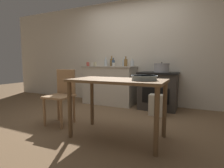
% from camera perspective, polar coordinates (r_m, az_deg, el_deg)
% --- Properties ---
extents(ground_plane, '(14.00, 14.00, 0.00)m').
position_cam_1_polar(ground_plane, '(3.14, -2.83, -11.72)').
color(ground_plane, brown).
extents(wall_back, '(8.00, 0.07, 2.55)m').
position_cam_1_polar(wall_back, '(4.45, 6.87, 10.26)').
color(wall_back, beige).
rests_on(wall_back, ground_plane).
extents(counter_cabinet, '(1.27, 0.63, 0.93)m').
position_cam_1_polar(counter_cabinet, '(4.34, -0.75, -0.29)').
color(counter_cabinet, beige).
rests_on(counter_cabinet, ground_plane).
extents(stove, '(0.82, 0.65, 0.81)m').
position_cam_1_polar(stove, '(3.97, 14.89, -2.03)').
color(stove, '#38332D').
rests_on(stove, ground_plane).
extents(work_table, '(1.23, 0.65, 0.79)m').
position_cam_1_polar(work_table, '(2.30, 1.81, -1.29)').
color(work_table, brown).
rests_on(work_table, ground_plane).
extents(chair, '(0.42, 0.42, 0.89)m').
position_cam_1_polar(chair, '(3.00, -16.05, -3.20)').
color(chair, '#A87F56').
rests_on(chair, ground_plane).
extents(flour_sack, '(0.30, 0.21, 0.40)m').
position_cam_1_polar(flour_sack, '(3.48, 14.55, -6.65)').
color(flour_sack, beige).
rests_on(flour_sack, ground_plane).
extents(stock_pot, '(0.33, 0.33, 0.21)m').
position_cam_1_polar(stock_pot, '(3.87, 15.89, 5.13)').
color(stock_pot, '#A8A8AD').
rests_on(stock_pot, stove).
extents(mixing_bowl_large, '(0.32, 0.32, 0.06)m').
position_cam_1_polar(mixing_bowl_large, '(2.15, 10.48, 2.12)').
color(mixing_bowl_large, '#93A8B2').
rests_on(mixing_bowl_large, work_table).
extents(bottle_far_left, '(0.07, 0.07, 0.23)m').
position_cam_1_polar(bottle_far_left, '(4.48, -2.04, 7.01)').
color(bottle_far_left, silver).
rests_on(bottle_far_left, counter_cabinet).
extents(bottle_left, '(0.08, 0.08, 0.26)m').
position_cam_1_polar(bottle_left, '(4.55, -0.15, 7.14)').
color(bottle_left, olive).
rests_on(bottle_left, counter_cabinet).
extents(bottle_mid_left, '(0.08, 0.08, 0.22)m').
position_cam_1_polar(bottle_mid_left, '(4.38, 3.92, 6.93)').
color(bottle_mid_left, silver).
rests_on(bottle_mid_left, counter_cabinet).
extents(bottle_center_left, '(0.08, 0.08, 0.18)m').
position_cam_1_polar(bottle_center_left, '(4.32, 6.59, 6.72)').
color(bottle_center_left, silver).
rests_on(bottle_center_left, counter_cabinet).
extents(bottle_center, '(0.08, 0.08, 0.24)m').
position_cam_1_polar(bottle_center, '(4.24, 4.50, 7.04)').
color(bottle_center, olive).
rests_on(bottle_center, counter_cabinet).
extents(bottle_center_right, '(0.08, 0.08, 0.21)m').
position_cam_1_polar(bottle_center_right, '(4.38, 0.42, 6.90)').
color(bottle_center_right, '#3D5675').
rests_on(bottle_center_right, counter_cabinet).
extents(cup_mid_right, '(0.07, 0.07, 0.10)m').
position_cam_1_polar(cup_mid_right, '(4.39, -7.88, 6.44)').
color(cup_mid_right, '#B74C42').
rests_on(cup_mid_right, counter_cabinet).
extents(cup_right, '(0.07, 0.07, 0.10)m').
position_cam_1_polar(cup_right, '(4.26, -5.57, 6.48)').
color(cup_right, beige).
rests_on(cup_right, counter_cabinet).
extents(cup_far_right, '(0.08, 0.08, 0.09)m').
position_cam_1_polar(cup_far_right, '(4.35, -6.38, 6.41)').
color(cup_far_right, silver).
rests_on(cup_far_right, counter_cabinet).
extents(cup_end_right, '(0.07, 0.07, 0.08)m').
position_cam_1_polar(cup_end_right, '(4.11, 0.57, 6.39)').
color(cup_end_right, silver).
rests_on(cup_end_right, counter_cabinet).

